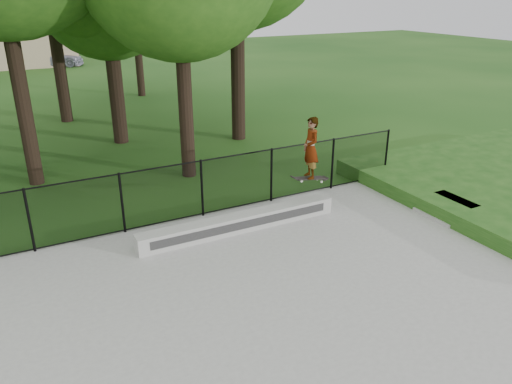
% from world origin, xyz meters
% --- Properties ---
extents(grind_ledge, '(5.04, 0.40, 0.41)m').
position_xyz_m(grind_ledge, '(2.47, 4.70, 0.26)').
color(grind_ledge, '#B2B2AD').
rests_on(grind_ledge, concrete_slab).
extents(car_c, '(4.66, 3.03, 1.36)m').
position_xyz_m(car_c, '(2.05, 35.86, 0.68)').
color(car_c, '#9B9BB0').
rests_on(car_c, ground).
extents(skater_airborne, '(0.84, 0.61, 1.68)m').
position_xyz_m(skater_airborne, '(4.39, 4.67, 1.81)').
color(skater_airborne, black).
rests_on(skater_airborne, ground).
extents(chainlink_fence, '(16.06, 0.06, 1.50)m').
position_xyz_m(chainlink_fence, '(0.00, 5.90, 0.81)').
color(chainlink_fence, black).
rests_on(chainlink_fence, concrete_slab).
extents(concrete_steps, '(1.07, 1.20, 0.45)m').
position_xyz_m(concrete_steps, '(7.59, 3.00, 0.17)').
color(concrete_steps, '#9B9B96').
rests_on(concrete_steps, ground).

